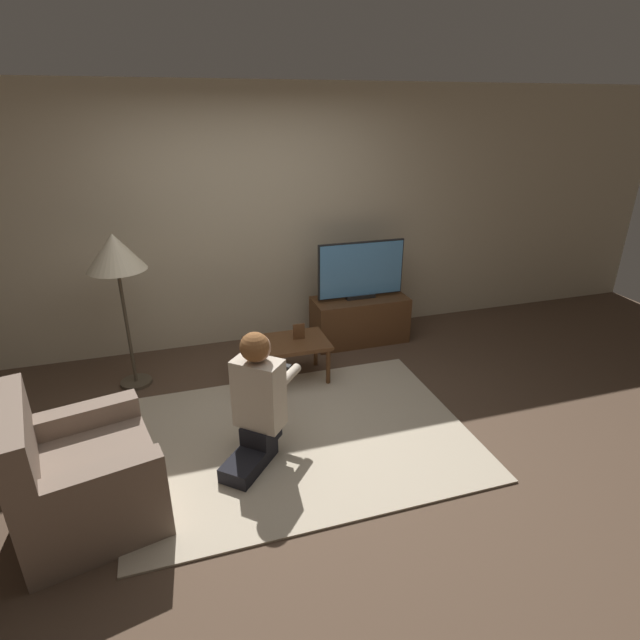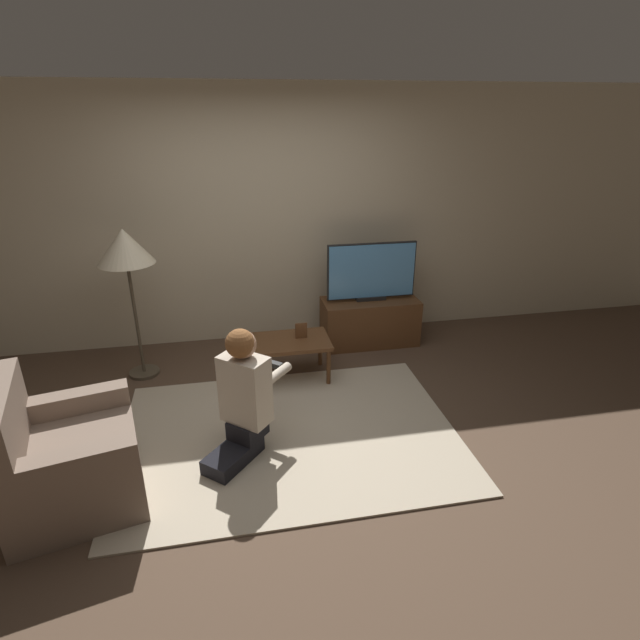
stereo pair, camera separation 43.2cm
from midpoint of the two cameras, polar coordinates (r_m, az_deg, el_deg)
ground_plane at (r=3.99m, az=-0.26°, el=-13.15°), size 10.00×10.00×0.00m
wall_back at (r=5.23m, az=-4.32°, el=11.40°), size 10.00×0.06×2.60m
rug at (r=3.99m, az=-0.26°, el=-13.06°), size 2.57×1.87×0.02m
tv_stand at (r=5.38m, az=7.98°, el=-0.21°), size 1.01×0.43×0.49m
tv at (r=5.19m, az=8.31°, el=5.45°), size 0.93×0.08×0.61m
coffee_table at (r=4.59m, az=-0.90°, el=-2.91°), size 0.75×0.48×0.39m
floor_lamp at (r=4.59m, az=-18.88°, el=7.39°), size 0.49×0.49×1.41m
armchair at (r=3.55m, az=-23.80°, el=-14.75°), size 0.94×0.98×0.89m
person_kneeling at (r=3.57m, az=-5.28°, el=-8.39°), size 0.72×0.77×0.98m
picture_frame at (r=4.58m, az=0.53°, el=-1.29°), size 0.11×0.01×0.15m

